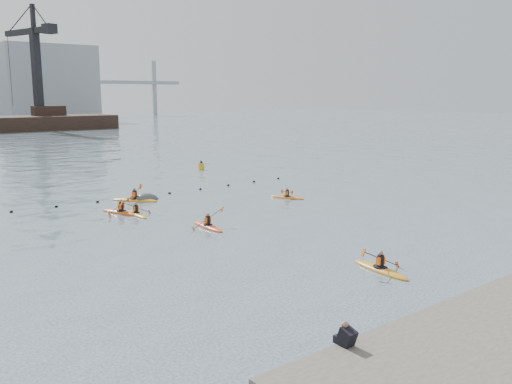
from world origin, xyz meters
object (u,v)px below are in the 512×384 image
kayaker_2 (121,212)px  nav_buoy (201,166)px  kayaker_0 (208,226)px  kayaker_3 (136,214)px  kayaker_4 (287,197)px  kayaker_5 (135,200)px  mooring_buoy (148,200)px  kayaker_1 (380,269)px

kayaker_2 → nav_buoy: (15.87, 15.00, 0.25)m
kayaker_0 → kayaker_3: size_ratio=1.06×
kayaker_4 → nav_buoy: 18.14m
kayaker_5 → mooring_buoy: size_ratio=1.54×
kayaker_2 → mooring_buoy: bearing=21.5°
kayaker_4 → kayaker_5: size_ratio=0.89×
kayaker_1 → nav_buoy: size_ratio=2.95×
kayaker_0 → kayaker_5: kayaker_0 is taller
kayaker_4 → nav_buoy: nav_buoy is taller
kayaker_4 → mooring_buoy: size_ratio=1.37×
kayaker_0 → kayaker_4: kayaker_0 is taller
kayaker_3 → mooring_buoy: (3.02, 4.29, -0.09)m
mooring_buoy → kayaker_5: bearing=170.8°
kayaker_0 → kayaker_1: size_ratio=0.94×
kayaker_3 → kayaker_5: bearing=67.5°
kayaker_2 → kayaker_3: size_ratio=1.15×
kayaker_0 → kayaker_5: size_ratio=1.00×
kayaker_0 → kayaker_2: 7.35m
kayaker_2 → kayaker_0: bearing=-90.7°
kayaker_3 → kayaker_1: bearing=-76.2°
kayaker_0 → kayaker_3: (-1.91, 5.87, -0.01)m
kayaker_0 → kayaker_2: bearing=112.5°
kayaker_3 → nav_buoy: kayaker_3 is taller
kayaker_0 → kayaker_1: (1.76, -11.77, 0.01)m
kayaker_5 → nav_buoy: (13.27, 11.60, 0.24)m
kayaker_3 → nav_buoy: size_ratio=2.61×
kayaker_2 → kayaker_3: 1.20m
kayaker_5 → mooring_buoy: 1.01m
kayaker_1 → kayaker_3: bearing=108.0°
mooring_buoy → kayaker_0: bearing=-96.2°
kayaker_1 → kayaker_5: kayaker_1 is taller
kayaker_0 → kayaker_4: (10.00, 4.10, -0.01)m
kayaker_2 → kayaker_4: (12.49, -2.82, -0.02)m
kayaker_0 → kayaker_3: kayaker_0 is taller
kayaker_0 → nav_buoy: size_ratio=2.76×
kayaker_4 → mooring_buoy: kayaker_4 is taller
kayaker_2 → kayaker_5: kayaker_2 is taller
kayaker_5 → kayaker_4: bearing=-72.6°
kayaker_4 → kayaker_5: 11.68m
kayaker_3 → kayaker_5: (2.03, 4.45, 0.02)m
kayaker_0 → mooring_buoy: size_ratio=1.54×
kayaker_5 → mooring_buoy: kayaker_5 is taller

